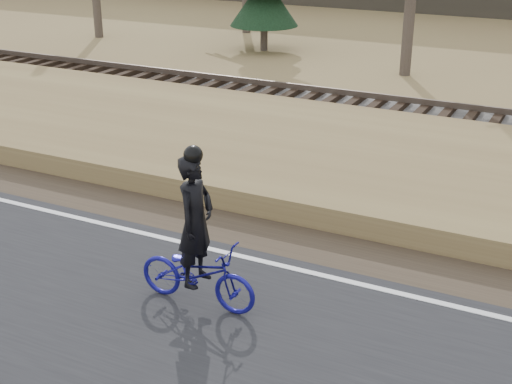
% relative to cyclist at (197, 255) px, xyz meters
% --- Properties ---
extents(ground, '(120.00, 120.00, 0.00)m').
position_rel_cyclist_xyz_m(ground, '(0.69, 1.34, -0.83)').
color(ground, olive).
rests_on(ground, ground).
extents(road, '(120.00, 6.00, 0.06)m').
position_rel_cyclist_xyz_m(road, '(0.69, -1.16, -0.80)').
color(road, black).
rests_on(road, ground).
extents(edge_line, '(120.00, 0.12, 0.01)m').
position_rel_cyclist_xyz_m(edge_line, '(0.69, 1.54, -0.77)').
color(edge_line, silver).
rests_on(edge_line, road).
extents(shoulder, '(120.00, 1.60, 0.04)m').
position_rel_cyclist_xyz_m(shoulder, '(0.69, 2.54, -0.81)').
color(shoulder, '#473A2B').
rests_on(shoulder, ground).
extents(embankment, '(120.00, 5.00, 0.44)m').
position_rel_cyclist_xyz_m(embankment, '(0.69, 5.54, -0.61)').
color(embankment, olive).
rests_on(embankment, ground).
extents(ballast, '(120.00, 3.00, 0.45)m').
position_rel_cyclist_xyz_m(ballast, '(0.69, 9.34, -0.61)').
color(ballast, slate).
rests_on(ballast, ground).
extents(railroad, '(120.00, 2.40, 0.29)m').
position_rel_cyclist_xyz_m(railroad, '(0.69, 9.34, -0.30)').
color(railroad, black).
rests_on(railroad, ballast).
extents(cyclist, '(1.82, 0.69, 2.37)m').
position_rel_cyclist_xyz_m(cyclist, '(0.00, 0.00, 0.00)').
color(cyclist, navy).
rests_on(cyclist, road).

